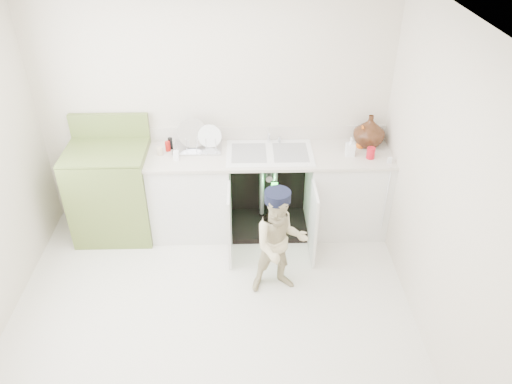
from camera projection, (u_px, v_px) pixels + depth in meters
ground at (212, 310)px, 4.39m from camera, size 3.50×3.50×0.00m
room_shell at (204, 192)px, 3.70m from camera, size 6.00×5.50×1.26m
counter_run at (272, 189)px, 5.15m from camera, size 2.44×1.02×1.23m
avocado_stove at (113, 190)px, 5.07m from camera, size 0.79×0.65×1.22m
repair_worker at (280, 242)px, 4.34m from camera, size 0.56×0.82×1.05m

